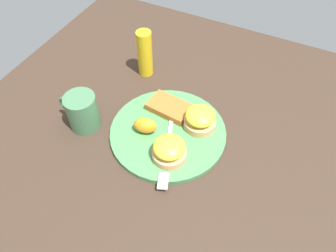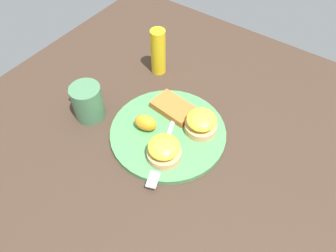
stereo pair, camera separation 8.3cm
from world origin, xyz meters
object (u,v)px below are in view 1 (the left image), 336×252
condiment_bottle (145,54)px  fork (166,157)px  cup (82,112)px  sandwich_benedict_right (200,119)px  sandwich_benedict_left (169,150)px  orange_wedge (145,126)px  hashbrown_patty (169,107)px

condiment_bottle → fork: bearing=127.4°
cup → fork: bearing=178.0°
fork → sandwich_benedict_right: bearing=-104.5°
sandwich_benedict_right → fork: size_ratio=0.42×
sandwich_benedict_left → condiment_bottle: bearing=-51.4°
sandwich_benedict_right → orange_wedge: 0.14m
orange_wedge → fork: orange_wedge is taller
sandwich_benedict_right → condiment_bottle: condiment_bottle is taller
sandwich_benedict_right → sandwich_benedict_left: bearing=77.0°
sandwich_benedict_left → hashbrown_patty: bearing=-64.0°
hashbrown_patty → orange_wedge: size_ratio=1.90×
sandwich_benedict_left → sandwich_benedict_right: 0.13m
sandwich_benedict_right → hashbrown_patty: size_ratio=0.74×
orange_wedge → cup: size_ratio=0.53×
hashbrown_patty → fork: size_ratio=0.57×
sandwich_benedict_left → sandwich_benedict_right: bearing=-103.0°
hashbrown_patty → fork: 0.16m
sandwich_benedict_left → orange_wedge: sandwich_benedict_left is taller
orange_wedge → fork: (-0.09, 0.05, -0.02)m
cup → condiment_bottle: size_ratio=0.78×
orange_wedge → condiment_bottle: condiment_bottle is taller
sandwich_benedict_right → hashbrown_patty: 0.10m
condiment_bottle → cup: bearing=80.0°
fork → sandwich_benedict_left: bearing=-132.6°
hashbrown_patty → orange_wedge: bearing=76.7°
cup → orange_wedge: bearing=-165.9°
sandwich_benedict_right → hashbrown_patty: sandwich_benedict_right is taller
sandwich_benedict_right → fork: sandwich_benedict_right is taller
orange_wedge → sandwich_benedict_right: bearing=-146.3°
cup → condiment_bottle: (-0.05, -0.26, 0.02)m
hashbrown_patty → fork: bearing=113.5°
fork → condiment_bottle: size_ratio=1.39×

